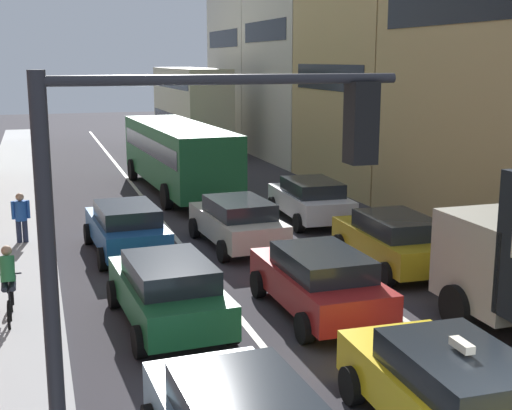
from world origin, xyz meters
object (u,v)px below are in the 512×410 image
cyclist_on_sidewalk (9,286)px  pedestrian_near_kerb (21,216)px  sedan_centre_lane_second (319,280)px  sedan_left_lane_third (127,227)px  wagon_left_lane_second (168,290)px  bus_far_queue_secondary (190,105)px  hatchback_centre_lane_third (237,221)px  wagon_right_lane_far (311,199)px  taxi_centre_lane_front (453,392)px  sedan_right_lane_behind_truck (394,240)px  traffic_light_pole (181,244)px  bus_mid_queue_primary (178,152)px

cyclist_on_sidewalk → pedestrian_near_kerb: (0.17, 6.53, 0.10)m
sedan_centre_lane_second → sedan_left_lane_third: 7.14m
wagon_left_lane_second → bus_far_queue_secondary: 28.75m
sedan_centre_lane_second → bus_far_queue_secondary: 28.52m
bus_far_queue_secondary → hatchback_centre_lane_third: bearing=170.2°
wagon_right_lane_far → cyclist_on_sidewalk: (-9.76, -7.04, 0.05)m
taxi_centre_lane_front → sedan_centre_lane_second: taxi_centre_lane_front is taller
sedan_centre_lane_second → pedestrian_near_kerb: size_ratio=2.60×
sedan_centre_lane_second → pedestrian_near_kerb: 10.24m
hatchback_centre_lane_third → sedan_left_lane_third: same height
wagon_left_lane_second → hatchback_centre_lane_third: size_ratio=1.00×
wagon_left_lane_second → bus_far_queue_secondary: bearing=-16.6°
cyclist_on_sidewalk → sedan_right_lane_behind_truck: bearing=-82.3°
traffic_light_pole → wagon_left_lane_second: 8.17m
sedan_centre_lane_second → sedan_right_lane_behind_truck: size_ratio=1.00×
traffic_light_pole → sedan_left_lane_third: 13.78m
sedan_left_lane_third → bus_mid_queue_primary: (3.31, 8.99, 0.96)m
taxi_centre_lane_front → pedestrian_near_kerb: size_ratio=2.61×
traffic_light_pole → hatchback_centre_lane_third: bearing=71.7°
sedan_centre_lane_second → sedan_left_lane_third: same height
taxi_centre_lane_front → bus_far_queue_secondary: bus_far_queue_secondary is taller
taxi_centre_lane_front → sedan_right_lane_behind_truck: (3.47, 8.17, -0.00)m
sedan_left_lane_third → bus_mid_queue_primary: 9.63m
traffic_light_pole → bus_far_queue_secondary: 36.26m
hatchback_centre_lane_third → sedan_centre_lane_second: bearing=178.0°
sedan_left_lane_third → traffic_light_pole: bearing=172.4°
sedan_left_lane_third → cyclist_on_sidewalk: size_ratio=2.54×
bus_far_queue_secondary → sedan_centre_lane_second: bearing=172.3°
sedan_centre_lane_second → hatchback_centre_lane_third: same height
traffic_light_pole → sedan_right_lane_behind_truck: size_ratio=1.27×
traffic_light_pole → pedestrian_near_kerb: (-1.87, 15.16, -2.87)m
cyclist_on_sidewalk → pedestrian_near_kerb: 6.53m
sedan_left_lane_third → bus_far_queue_secondary: (6.70, 22.00, 2.03)m
wagon_right_lane_far → cyclist_on_sidewalk: 12.04m
wagon_left_lane_second → sedan_centre_lane_second: bearing=-99.2°
wagon_left_lane_second → pedestrian_near_kerb: (-3.06, 7.67, 0.15)m
bus_far_queue_secondary → sedan_right_lane_behind_truck: bearing=179.0°
cyclist_on_sidewalk → sedan_left_lane_third: bearing=-32.0°
sedan_left_lane_third → bus_far_queue_secondary: 23.09m
sedan_left_lane_third → bus_far_queue_secondary: bearing=-20.0°
cyclist_on_sidewalk → pedestrian_near_kerb: size_ratio=1.04×
bus_far_queue_secondary → wagon_left_lane_second: bearing=165.7°
wagon_right_lane_far → bus_far_queue_secondary: (0.04, 19.73, 2.03)m
sedan_right_lane_behind_truck → bus_far_queue_secondary: (-0.03, 25.61, 2.03)m
hatchback_centre_lane_third → pedestrian_near_kerb: (-6.22, 1.97, 0.15)m
sedan_centre_lane_second → cyclist_on_sidewalk: size_ratio=2.50×
traffic_light_pole → wagon_right_lane_far: (7.73, 15.68, -3.02)m
traffic_light_pole → wagon_left_lane_second: size_ratio=1.25×
sedan_centre_lane_second → bus_mid_queue_primary: (-0.13, 15.24, 0.96)m
pedestrian_near_kerb → sedan_left_lane_third: bearing=-124.0°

